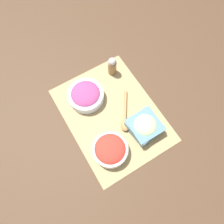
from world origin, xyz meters
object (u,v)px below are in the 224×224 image
(cucumber_bowl, at_px, (145,126))
(tomato_bowl, at_px, (110,150))
(onion_bowl, at_px, (86,95))
(wooden_spoon, at_px, (126,120))
(pepper_shaker, at_px, (112,66))

(cucumber_bowl, xyz_separation_m, tomato_bowl, (-0.01, 0.18, 0.00))
(onion_bowl, xyz_separation_m, tomato_bowl, (-0.28, 0.04, 0.00))
(onion_bowl, relative_size, wooden_spoon, 0.94)
(tomato_bowl, bearing_deg, pepper_shaker, -32.34)
(tomato_bowl, height_order, pepper_shaker, pepper_shaker)
(onion_bowl, distance_m, wooden_spoon, 0.22)
(tomato_bowl, height_order, wooden_spoon, tomato_bowl)
(cucumber_bowl, xyz_separation_m, pepper_shaker, (0.33, -0.03, 0.02))
(cucumber_bowl, height_order, pepper_shaker, pepper_shaker)
(wooden_spoon, bearing_deg, tomato_bowl, 123.01)
(wooden_spoon, height_order, pepper_shaker, pepper_shaker)
(onion_bowl, xyz_separation_m, pepper_shaker, (0.06, -0.18, 0.02))
(onion_bowl, height_order, tomato_bowl, tomato_bowl)
(pepper_shaker, bearing_deg, cucumber_bowl, 174.12)
(cucumber_bowl, bearing_deg, tomato_bowl, 93.57)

